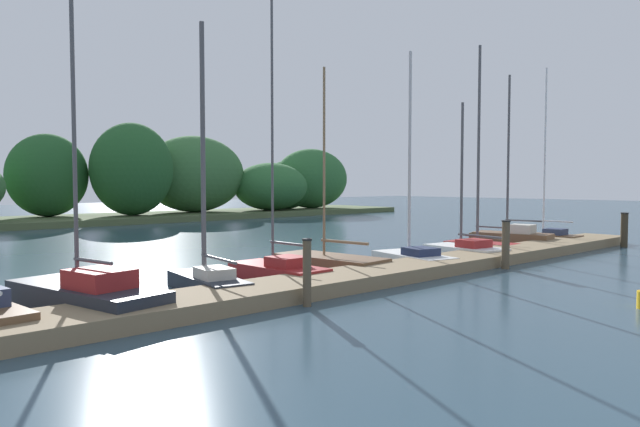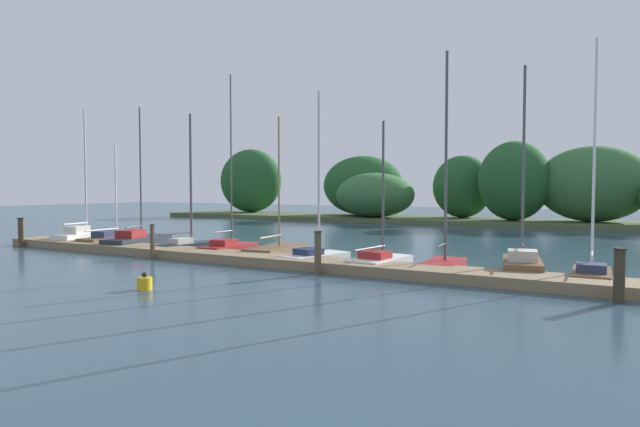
% 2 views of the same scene
% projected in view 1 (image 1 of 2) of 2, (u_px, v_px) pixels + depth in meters
% --- Properties ---
extents(dock_pier, '(29.01, 1.80, 0.35)m').
position_uv_depth(dock_pier, '(391.00, 272.00, 15.88)').
color(dock_pier, '#847051').
rests_on(dock_pier, ground).
extents(far_shore, '(58.01, 8.65, 7.20)m').
position_uv_depth(far_shore, '(74.00, 180.00, 37.97)').
color(far_shore, '#4C5B38').
rests_on(far_shore, ground).
extents(sailboat_2, '(2.04, 4.33, 6.94)m').
position_uv_depth(sailboat_2, '(83.00, 294.00, 11.71)').
color(sailboat_2, '#232833').
rests_on(sailboat_2, ground).
extents(sailboat_3, '(1.37, 3.26, 6.44)m').
position_uv_depth(sailboat_3, '(207.00, 275.00, 13.98)').
color(sailboat_3, '#232833').
rests_on(sailboat_3, ground).
extents(sailboat_4, '(1.26, 3.24, 8.07)m').
position_uv_depth(sailboat_4, '(276.00, 268.00, 15.67)').
color(sailboat_4, maroon).
rests_on(sailboat_4, ground).
extents(sailboat_5, '(1.73, 3.87, 6.08)m').
position_uv_depth(sailboat_5, '(327.00, 261.00, 17.59)').
color(sailboat_5, brown).
rests_on(sailboat_5, ground).
extents(sailboat_6, '(1.83, 3.30, 6.76)m').
position_uv_depth(sailboat_6, '(412.00, 255.00, 18.51)').
color(sailboat_6, white).
rests_on(sailboat_6, ground).
extents(sailboat_7, '(1.62, 3.39, 5.41)m').
position_uv_depth(sailboat_7, '(464.00, 249.00, 20.33)').
color(sailboat_7, white).
rests_on(sailboat_7, ground).
extents(sailboat_8, '(1.38, 2.86, 7.83)m').
position_uv_depth(sailboat_8, '(479.00, 240.00, 22.34)').
color(sailboat_8, maroon).
rests_on(sailboat_8, ground).
extents(sailboat_9, '(1.78, 3.41, 7.07)m').
position_uv_depth(sailboat_9, '(510.00, 236.00, 24.23)').
color(sailboat_9, brown).
rests_on(sailboat_9, ground).
extents(sailboat_10, '(1.19, 2.87, 7.58)m').
position_uv_depth(sailboat_10, '(546.00, 235.00, 25.31)').
color(sailboat_10, brown).
rests_on(sailboat_10, ground).
extents(mooring_piling_1, '(0.21, 0.21, 1.44)m').
position_uv_depth(mooring_piling_1, '(307.00, 272.00, 12.30)').
color(mooring_piling_1, brown).
rests_on(mooring_piling_1, ground).
extents(mooring_piling_2, '(0.27, 0.27, 1.48)m').
position_uv_depth(mooring_piling_2, '(506.00, 244.00, 17.69)').
color(mooring_piling_2, brown).
rests_on(mooring_piling_2, ground).
extents(mooring_piling_3, '(0.32, 0.32, 1.42)m').
position_uv_depth(mooring_piling_3, '(624.00, 230.00, 23.66)').
color(mooring_piling_3, '#3D3323').
rests_on(mooring_piling_3, ground).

